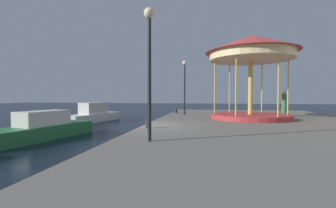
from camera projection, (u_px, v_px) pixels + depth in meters
name	position (u px, v px, depth m)	size (l,w,h in m)	color
ground_plane	(144.00, 140.00, 11.94)	(120.00, 120.00, 0.00)	black
quay_dock	(275.00, 136.00, 10.84)	(12.78, 27.86, 0.80)	slate
motorboat_green	(41.00, 129.00, 12.25)	(3.04, 6.17, 1.49)	#236638
motorboat_white	(93.00, 115.00, 20.55)	(2.88, 6.17, 1.71)	white
carousel	(251.00, 56.00, 14.96)	(5.89, 5.89, 5.45)	#B23333
lamp_post_near_edge	(149.00, 50.00, 7.46)	(0.36, 0.36, 4.35)	black
lamp_post_mid_promenade	(185.00, 78.00, 18.43)	(0.36, 0.36, 4.33)	black
bollard_center	(148.00, 124.00, 10.65)	(0.24, 0.24, 0.40)	#2D2D33
bollard_south	(176.00, 111.00, 20.13)	(0.24, 0.24, 0.40)	#2D2D33
person_near_carousel	(284.00, 104.00, 16.97)	(0.34, 0.34, 1.87)	#387247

